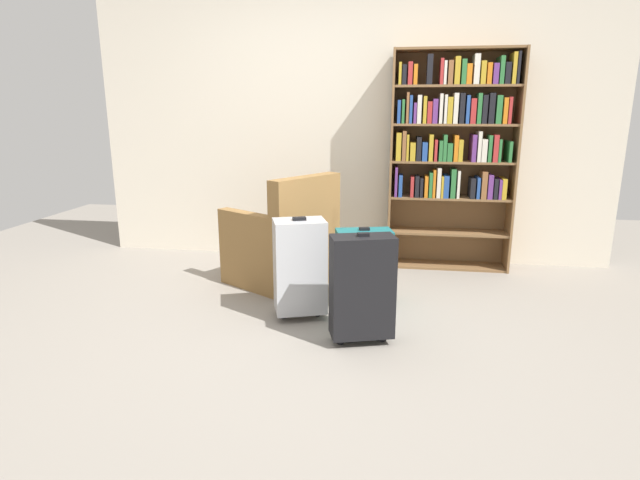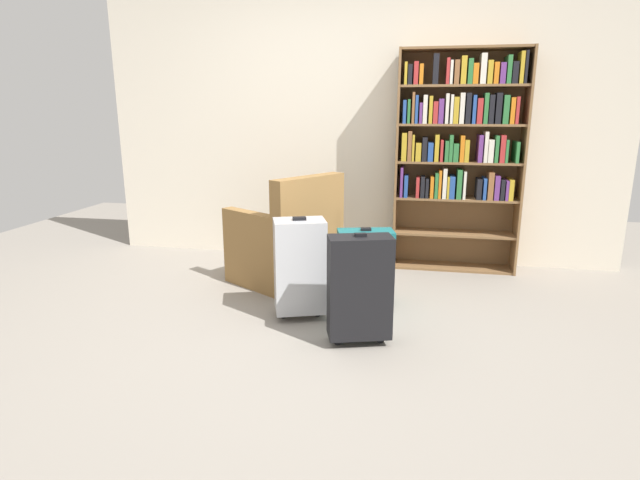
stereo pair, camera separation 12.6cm
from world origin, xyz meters
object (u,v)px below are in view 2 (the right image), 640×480
Objects in this scene: suitcase_silver at (300,266)px; suitcase_teal at (365,264)px; armchair at (287,245)px; suitcase_black at (360,287)px; bookshelf at (459,145)px; mug at (346,278)px.

suitcase_silver is 1.23× the size of suitcase_teal.
armchair is at bearing 111.04° from suitcase_silver.
suitcase_black is at bearing -55.50° from armchair.
bookshelf is 1.71m from armchair.
suitcase_teal is (0.68, -0.38, -0.02)m from armchair.
bookshelf is 1.90m from suitcase_silver.
suitcase_black is (-0.65, -1.70, -0.74)m from bookshelf.
mug is (-0.88, -0.63, -1.05)m from bookshelf.
suitcase_silver reaches higher than suitcase_teal.
suitcase_silver is 1.01× the size of suitcase_black.
suitcase_teal is 0.67m from suitcase_black.
suitcase_teal is (0.20, -0.40, 0.25)m from mug.
armchair is 0.56m from mug.
suitcase_black is (0.72, -1.05, 0.04)m from armchair.
suitcase_silver is at bearing -141.18° from suitcase_teal.
suitcase_silver is 0.56m from suitcase_black.
suitcase_black is at bearing -37.06° from suitcase_silver.
bookshelf reaches higher than suitcase_black.
mug is at bearing 115.96° from suitcase_teal.
suitcase_black is at bearing -86.91° from suitcase_teal.
mug is at bearing 3.06° from armchair.
bookshelf is at bearing 56.62° from suitcase_teal.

